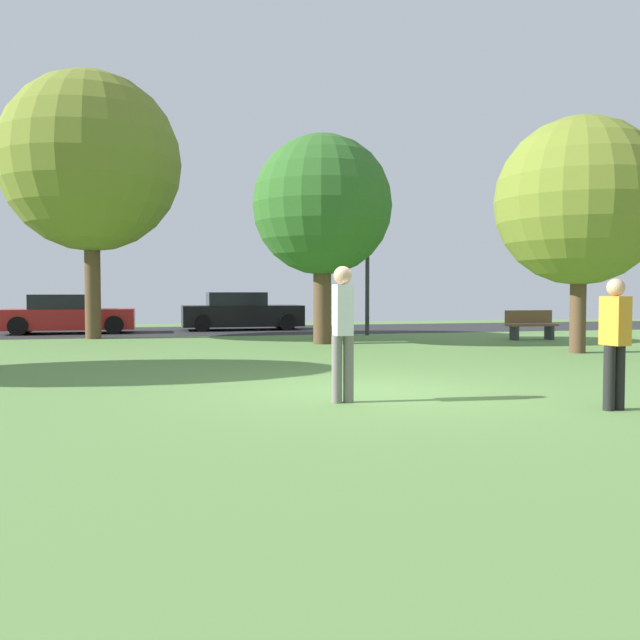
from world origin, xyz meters
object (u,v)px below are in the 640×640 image
Objects in this scene: oak_tree_right at (322,206)px; person_walking at (343,326)px; street_lamp_post at (367,269)px; parked_car_red at (68,315)px; maple_tree_near at (91,163)px; birch_tree_lone at (580,202)px; park_bench at (531,325)px; person_bystander at (615,338)px; parked_car_black at (241,312)px.

oak_tree_right is 3.23× the size of person_walking.
parked_car_red is at bearing 160.94° from street_lamp_post.
street_lamp_post is at bearing -19.06° from parked_car_red.
oak_tree_right is (6.47, -3.72, -1.60)m from maple_tree_near.
birch_tree_lone is 5.44m from park_bench.
birch_tree_lone is 3.10× the size of person_walking.
person_bystander is at bearing -122.02° from birch_tree_lone.
person_bystander is 1.03× the size of park_bench.
oak_tree_right is 3.57× the size of person_bystander.
street_lamp_post reaches higher than person_bystander.
maple_tree_near reaches higher than oak_tree_right.
birch_tree_lone is at bearing -38.49° from oak_tree_right.
parked_car_black reaches higher than parked_car_red.
oak_tree_right is 1.30× the size of street_lamp_post.
birch_tree_lone is 1.25× the size of street_lamp_post.
park_bench is (7.98, -7.38, -0.21)m from parked_car_black.
parked_car_black is (-1.36, 7.40, -3.21)m from oak_tree_right.
person_walking is at bearing 48.07° from park_bench.
oak_tree_right is 11.57m from person_bystander.
oak_tree_right is at bearing -2.84° from person_bystander.
person_walking is at bearing -92.75° from parked_car_black.
person_walking reaches higher than parked_car_black.
street_lamp_post is (1.43, 14.37, 1.34)m from person_bystander.
person_walking is at bearing 58.83° from person_bystander.
person_bystander is (7.42, -14.87, -4.57)m from maple_tree_near.
parked_car_black is at bearing 119.83° from birch_tree_lone.
street_lamp_post reaches higher than person_walking.
parked_car_red is at bearing -173.15° from parked_car_black.
birch_tree_lone reaches higher than person_bystander.
person_walking is 1.14× the size of park_bench.
person_walking is (4.29, -13.51, -4.46)m from maple_tree_near.
parked_car_black is 1.01× the size of street_lamp_post.
parked_car_red is at bearing 138.61° from oak_tree_right.
street_lamp_post is at bearing -13.40° from person_bystander.
parked_car_red is (-8.50, 17.80, -0.27)m from person_bystander.
oak_tree_right is 1.29× the size of parked_car_black.
maple_tree_near is 4.54× the size of person_walking.
street_lamp_post is at bearing 53.53° from oak_tree_right.
park_bench is at bearing 0.15° from oak_tree_right.
oak_tree_right is at bearing -126.47° from street_lamp_post.
birch_tree_lone reaches higher than park_bench.
person_bystander reaches higher than parked_car_red.
maple_tree_near is at bearing 150.09° from oak_tree_right.
parked_car_black is at bearing -42.78° from park_bench.
person_walking is (-2.19, -9.78, -2.86)m from oak_tree_right.
maple_tree_near is 1.83× the size of street_lamp_post.
person_bystander is at bearing -95.69° from street_lamp_post.
parked_car_red is at bearing -25.11° from park_bench.
birch_tree_lone is at bearing -33.98° from maple_tree_near.
person_bystander is 12.52m from park_bench.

